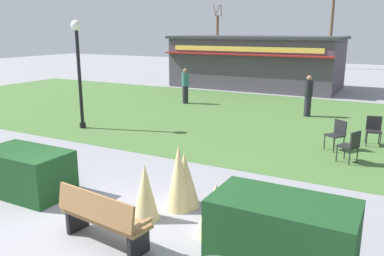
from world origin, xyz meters
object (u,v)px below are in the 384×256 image
(person_standing, at_px, (185,86))
(tree_left_bg, at_px, (331,32))
(park_bench, at_px, (102,217))
(lamppost_mid, at_px, (78,61))
(parked_car_west_slot, at_px, (285,67))
(tree_right_bg, at_px, (217,38))
(food_kiosk, at_px, (256,62))
(person_strolling, at_px, (308,96))
(cafe_chair_center, at_px, (351,144))
(cafe_chair_east, at_px, (374,128))
(cafe_chair_west, at_px, (337,133))

(person_standing, relative_size, tree_left_bg, 0.23)
(park_bench, xyz_separation_m, tree_left_bg, (-2.16, 33.79, 2.80))
(lamppost_mid, height_order, parked_car_west_slot, lamppost_mid)
(tree_right_bg, bearing_deg, tree_left_bg, 2.12)
(food_kiosk, distance_m, tree_left_bg, 14.93)
(lamppost_mid, bearing_deg, person_strolling, 41.08)
(cafe_chair_center, height_order, tree_right_bg, tree_right_bg)
(parked_car_west_slot, bearing_deg, cafe_chair_east, -66.68)
(cafe_chair_center, xyz_separation_m, person_standing, (-8.21, 5.68, 0.33))
(tree_left_bg, bearing_deg, cafe_chair_east, -77.40)
(lamppost_mid, height_order, tree_right_bg, tree_right_bg)
(food_kiosk, distance_m, cafe_chair_center, 14.60)
(cafe_chair_west, bearing_deg, lamppost_mid, -169.89)
(food_kiosk, relative_size, tree_left_bg, 1.39)
(cafe_chair_west, distance_m, tree_right_bg, 30.42)
(cafe_chair_west, bearing_deg, person_strolling, 112.55)
(lamppost_mid, xyz_separation_m, person_standing, (0.89, 6.11, -1.56))
(person_strolling, relative_size, parked_car_west_slot, 0.40)
(lamppost_mid, height_order, cafe_chair_center, lamppost_mid)
(person_standing, bearing_deg, cafe_chair_center, -84.92)
(park_bench, relative_size, lamppost_mid, 0.46)
(cafe_chair_west, xyz_separation_m, cafe_chair_center, (0.52, -1.10, 0.00))
(cafe_chair_center, bearing_deg, cafe_chair_west, 115.31)
(park_bench, bearing_deg, tree_right_bg, 111.63)
(cafe_chair_east, bearing_deg, food_kiosk, 125.51)
(cafe_chair_east, distance_m, tree_right_bg, 30.00)
(lamppost_mid, xyz_separation_m, food_kiosk, (1.99, 13.14, -0.85))
(tree_left_bg, bearing_deg, tree_right_bg, -177.88)
(cafe_chair_east, relative_size, person_strolling, 0.53)
(person_strolling, xyz_separation_m, tree_left_bg, (-2.91, 21.96, 2.41))
(lamppost_mid, relative_size, person_strolling, 2.25)
(food_kiosk, relative_size, person_standing, 6.00)
(cafe_chair_west, xyz_separation_m, tree_right_bg, (-15.80, 25.92, 2.08))
(food_kiosk, bearing_deg, tree_right_bg, 122.77)
(parked_car_west_slot, bearing_deg, person_standing, -94.39)
(person_standing, height_order, tree_right_bg, tree_right_bg)
(person_strolling, distance_m, parked_car_west_slot, 14.99)
(cafe_chair_west, distance_m, cafe_chair_east, 1.42)
(food_kiosk, bearing_deg, cafe_chair_west, -60.41)
(cafe_chair_west, distance_m, parked_car_west_slot, 19.71)
(cafe_chair_east, xyz_separation_m, parked_car_west_slot, (-7.53, 17.47, 0.12))
(cafe_chair_east, bearing_deg, person_standing, 157.92)
(person_standing, xyz_separation_m, tree_left_bg, (2.97, 21.74, 2.41))
(tree_left_bg, bearing_deg, lamppost_mid, -97.88)
(cafe_chair_east, xyz_separation_m, tree_right_bg, (-16.71, 24.83, 2.08))
(parked_car_west_slot, bearing_deg, cafe_chair_west, -70.37)
(lamppost_mid, relative_size, parked_car_west_slot, 0.90)
(cafe_chair_east, relative_size, tree_left_bg, 0.12)
(park_bench, height_order, parked_car_west_slot, parked_car_west_slot)
(park_bench, relative_size, person_standing, 1.04)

